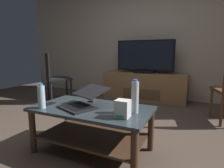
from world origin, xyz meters
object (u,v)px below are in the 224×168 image
object	(u,v)px
water_bottle_near	(135,97)
side_chair	(54,75)
water_bottle_far	(41,97)
coffee_table	(92,121)
router_box	(123,109)
tv_remote	(92,100)
laptop	(83,100)
cell_phone	(48,104)
television	(145,57)
media_cabinet	(144,86)

from	to	relation	value
water_bottle_near	side_chair	bearing A→B (deg)	147.92
water_bottle_near	water_bottle_far	xyz separation A→B (m)	(-0.84, -0.24, -0.03)
coffee_table	router_box	size ratio (longest dim) A/B	7.81
tv_remote	laptop	bearing A→B (deg)	-100.60
laptop	water_bottle_near	distance (m)	0.52
coffee_table	cell_phone	distance (m)	0.49
coffee_table	water_bottle_near	bearing A→B (deg)	3.05
television	media_cabinet	bearing A→B (deg)	90.00
television	cell_phone	xyz separation A→B (m)	(-0.36, -2.32, -0.42)
side_chair	water_bottle_far	xyz separation A→B (m)	(1.24, -1.55, 0.03)
side_chair	router_box	size ratio (longest dim) A/B	6.60
laptop	water_bottle_near	bearing A→B (deg)	4.67
media_cabinet	television	world-z (taller)	television
router_box	tv_remote	xyz separation A→B (m)	(-0.50, 0.36, -0.06)
cell_phone	side_chair	bearing A→B (deg)	133.19
tv_remote	side_chair	bearing A→B (deg)	123.88
router_box	water_bottle_far	bearing A→B (deg)	-173.60
side_chair	laptop	xyz separation A→B (m)	(1.57, -1.35, -0.02)
side_chair	cell_phone	distance (m)	1.87
side_chair	media_cabinet	bearing A→B (deg)	30.13
side_chair	water_bottle_near	world-z (taller)	side_chair
side_chair	tv_remote	size ratio (longest dim) A/B	5.98
router_box	water_bottle_near	world-z (taller)	water_bottle_near
media_cabinet	water_bottle_near	bearing A→B (deg)	-76.96
media_cabinet	tv_remote	world-z (taller)	media_cabinet
coffee_table	laptop	xyz separation A→B (m)	(-0.09, -0.02, 0.20)
water_bottle_near	router_box	bearing A→B (deg)	-108.65
water_bottle_far	tv_remote	bearing A→B (deg)	56.92
laptop	cell_phone	xyz separation A→B (m)	(-0.37, -0.08, -0.06)
water_bottle_near	laptop	bearing A→B (deg)	-175.33
side_chair	tv_remote	bearing A→B (deg)	-35.79
water_bottle_near	tv_remote	xyz separation A→B (m)	(-0.55, 0.20, -0.13)
router_box	cell_phone	distance (m)	0.83
media_cabinet	water_bottle_near	world-z (taller)	water_bottle_near
laptop	coffee_table	bearing A→B (deg)	12.36
side_chair	tv_remote	xyz separation A→B (m)	(1.53, -1.10, -0.07)
television	router_box	size ratio (longest dim) A/B	8.02
laptop	water_bottle_near	xyz separation A→B (m)	(0.51, 0.04, 0.08)
laptop	media_cabinet	bearing A→B (deg)	90.11
side_chair	laptop	world-z (taller)	side_chair
coffee_table	water_bottle_near	xyz separation A→B (m)	(0.42, 0.02, 0.28)
television	water_bottle_far	world-z (taller)	television
television	laptop	distance (m)	2.27
media_cabinet	router_box	distance (m)	2.43
television	cell_phone	size ratio (longest dim) A/B	8.30
coffee_table	media_cabinet	distance (m)	2.24
water_bottle_near	media_cabinet	bearing A→B (deg)	103.04
router_box	tv_remote	distance (m)	0.62
media_cabinet	laptop	xyz separation A→B (m)	(0.00, -2.26, 0.23)
laptop	tv_remote	xyz separation A→B (m)	(-0.04, 0.24, -0.05)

